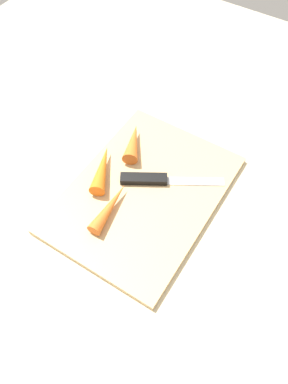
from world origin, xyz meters
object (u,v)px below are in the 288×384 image
(knife, at_px, (151,179))
(cutting_board, at_px, (144,194))
(carrot_medium, at_px, (102,168))
(carrot_shortest, at_px, (133,142))
(carrot_longest, at_px, (109,207))

(knife, bearing_deg, cutting_board, -115.25)
(carrot_medium, bearing_deg, knife, -94.04)
(carrot_shortest, distance_m, carrot_longest, 0.16)
(cutting_board, relative_size, carrot_longest, 3.26)
(carrot_medium, bearing_deg, cutting_board, -111.67)
(cutting_board, xyz_separation_m, carrot_shortest, (0.08, 0.08, 0.02))
(carrot_shortest, bearing_deg, carrot_longest, 172.69)
(carrot_shortest, height_order, carrot_longest, carrot_shortest)
(carrot_shortest, xyz_separation_m, carrot_medium, (-0.09, 0.01, -0.00))
(cutting_board, relative_size, carrot_shortest, 3.90)
(knife, distance_m, carrot_medium, 0.10)
(cutting_board, bearing_deg, carrot_medium, 93.41)
(knife, relative_size, carrot_shortest, 1.97)
(carrot_medium, bearing_deg, carrot_shortest, -33.93)
(cutting_board, xyz_separation_m, knife, (0.03, 0.00, 0.01))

